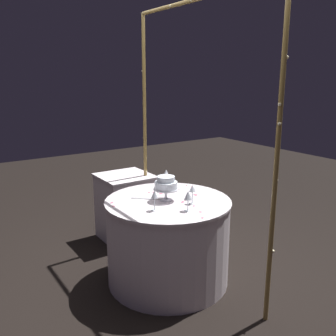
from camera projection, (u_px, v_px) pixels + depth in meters
ground_plane at (168, 279)px, 3.46m from camera, size 12.00×12.00×0.00m
decorative_arch at (197, 109)px, 3.25m from camera, size 1.86×0.06×2.47m
main_table at (168, 241)px, 3.37m from camera, size 1.12×1.12×0.78m
side_table at (126, 207)px, 4.27m from camera, size 0.57×0.57×0.76m
tiered_cake at (166, 184)px, 3.24m from camera, size 0.22×0.22×0.22m
wine_glass_0 at (192, 190)px, 3.16m from camera, size 0.06×0.06×0.17m
wine_glass_1 at (166, 174)px, 3.67m from camera, size 0.06×0.06×0.17m
wine_glass_2 at (188, 196)px, 2.99m from camera, size 0.07×0.07×0.17m
wine_glass_3 at (155, 195)px, 3.00m from camera, size 0.06×0.06×0.17m
cake_knife at (149, 199)px, 3.30m from camera, size 0.22×0.22×0.01m
rose_petal_0 at (202, 218)px, 2.87m from camera, size 0.03×0.03×0.00m
rose_petal_1 at (192, 187)px, 3.67m from camera, size 0.04×0.04×0.00m
rose_petal_2 at (183, 201)px, 3.24m from camera, size 0.03×0.03×0.00m
rose_petal_3 at (149, 193)px, 3.49m from camera, size 0.04×0.03×0.00m
rose_petal_4 at (166, 191)px, 3.54m from camera, size 0.03×0.04×0.00m
rose_petal_5 at (112, 203)px, 3.21m from camera, size 0.05×0.05×0.00m
rose_petal_6 at (178, 189)px, 3.58m from camera, size 0.04×0.03×0.00m
rose_petal_7 at (187, 185)px, 3.71m from camera, size 0.03×0.03×0.00m
rose_petal_8 at (185, 200)px, 3.27m from camera, size 0.04×0.04×0.00m
rose_petal_9 at (161, 194)px, 3.45m from camera, size 0.03×0.04×0.00m
rose_petal_10 at (182, 202)px, 3.21m from camera, size 0.04×0.04×0.00m
rose_petal_11 at (195, 194)px, 3.43m from camera, size 0.04×0.05×0.00m
rose_petal_12 at (196, 195)px, 3.41m from camera, size 0.03×0.03×0.00m
rose_petal_13 at (194, 206)px, 3.13m from camera, size 0.04×0.03×0.00m
rose_petal_14 at (200, 212)px, 2.99m from camera, size 0.04×0.03×0.00m
rose_petal_15 at (114, 206)px, 3.12m from camera, size 0.03×0.03×0.00m
rose_petal_16 at (153, 192)px, 3.50m from camera, size 0.02×0.03×0.00m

